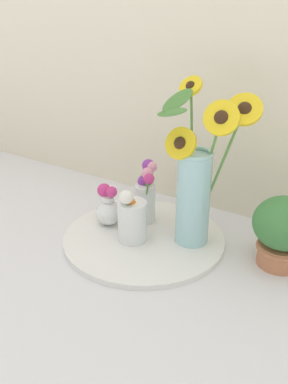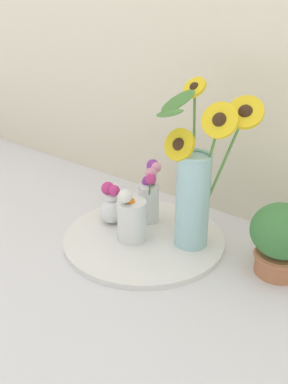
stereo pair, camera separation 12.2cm
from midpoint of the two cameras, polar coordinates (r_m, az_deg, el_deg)
ground_plane at (r=1.25m, az=2.07°, el=-7.80°), size 6.00×6.00×0.00m
serving_tray at (r=1.29m, az=2.72°, el=-6.03°), size 0.46×0.46×0.02m
mason_jar_sunflowers at (r=1.19m, az=9.46°, el=1.12°), size 0.26×0.23×0.44m
vase_small_center at (r=1.25m, az=1.16°, el=-3.30°), size 0.08×0.08×0.16m
vase_bulb_right at (r=1.34m, az=-1.54°, el=-1.78°), size 0.08×0.08×0.13m
vase_small_back at (r=1.34m, az=3.34°, el=-0.28°), size 0.08×0.09×0.19m
potted_plant at (r=1.19m, az=19.98°, el=-5.58°), size 0.16×0.16×0.19m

